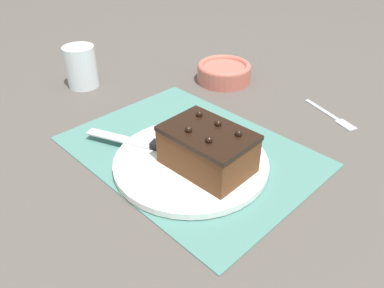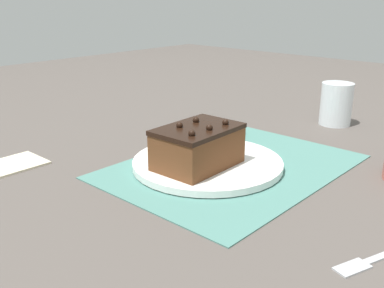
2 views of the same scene
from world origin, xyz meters
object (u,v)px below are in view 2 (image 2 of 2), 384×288
object	(u,v)px
cake_plate	(208,163)
serving_knife	(224,144)
chocolate_cake	(198,146)
dessert_fork	(375,258)
drinking_glass	(336,104)

from	to	relation	value
cake_plate	serving_knife	xyz separation A→B (m)	(-0.08, -0.03, 0.01)
cake_plate	chocolate_cake	distance (m)	0.06
serving_knife	dessert_fork	size ratio (longest dim) A/B	1.36
serving_knife	drinking_glass	distance (m)	0.36
cake_plate	dessert_fork	bearing A→B (deg)	75.08
dessert_fork	chocolate_cake	bearing A→B (deg)	9.39
chocolate_cake	dessert_fork	size ratio (longest dim) A/B	1.05
chocolate_cake	serving_knife	size ratio (longest dim) A/B	0.77
serving_knife	chocolate_cake	bearing A→B (deg)	-97.72
chocolate_cake	dessert_fork	world-z (taller)	chocolate_cake
chocolate_cake	drinking_glass	bearing A→B (deg)	175.57
cake_plate	dessert_fork	size ratio (longest dim) A/B	1.90
serving_knife	dessert_fork	world-z (taller)	serving_knife
drinking_glass	dessert_fork	xyz separation A→B (m)	(0.53, 0.31, -0.05)
cake_plate	serving_knife	size ratio (longest dim) A/B	1.39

